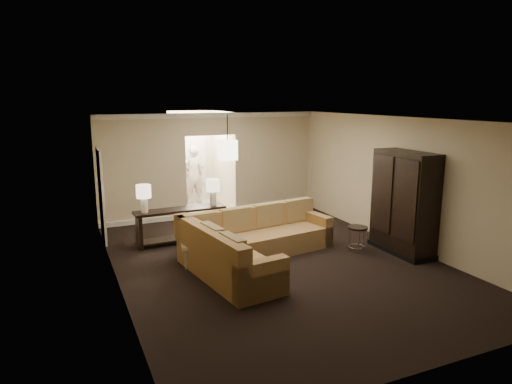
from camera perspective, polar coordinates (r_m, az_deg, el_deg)
name	(u,v)px	position (r m, az deg, el deg)	size (l,w,h in m)	color
ground	(276,262)	(9.14, 2.56, -8.77)	(8.00, 8.00, 0.00)	black
wall_back	(211,165)	(12.40, -5.62, 3.36)	(6.00, 0.04, 2.80)	beige
wall_front	(434,260)	(5.59, 21.37, -7.95)	(6.00, 0.04, 2.80)	beige
wall_left	(115,208)	(7.91, -17.23, -1.97)	(0.04, 8.00, 2.80)	beige
wall_right	(400,182)	(10.41, 17.60, 1.24)	(0.04, 8.00, 2.80)	beige
ceiling	(278,119)	(8.57, 2.73, 9.05)	(6.00, 8.00, 0.02)	white
crown_molding	(211,115)	(12.23, -5.67, 9.50)	(6.00, 0.10, 0.12)	white
baseboard	(213,214)	(12.62, -5.42, -2.70)	(6.00, 0.10, 0.12)	white
side_door	(101,196)	(10.71, -18.76, -0.46)	(0.05, 0.90, 2.10)	white
foyer	(197,162)	(13.68, -7.38, 3.69)	(1.44, 2.02, 2.80)	beige
sectional_sofa	(251,244)	(9.00, -0.58, -6.48)	(3.34, 2.90, 0.97)	brown
coffee_table	(208,248)	(9.32, -6.06, -6.94)	(1.29, 1.29, 0.46)	silver
console_table	(181,222)	(10.33, -9.41, -3.76)	(2.05, 0.54, 0.78)	black
armoire	(404,205)	(9.92, 17.99, -1.53)	(0.63, 1.48, 2.13)	black
drink_table	(357,234)	(9.89, 12.56, -5.10)	(0.43, 0.43, 0.53)	black
table_lamp_left	(144,194)	(9.97, -13.86, -0.27)	(0.31, 0.31, 0.60)	white
table_lamp_right	(213,188)	(10.40, -5.41, 0.52)	(0.31, 0.31, 0.60)	white
pendant_light	(228,150)	(11.11, -3.56, 5.29)	(0.38, 0.38, 1.09)	black
person	(193,172)	(13.96, -7.86, 2.50)	(0.71, 0.47, 1.96)	beige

